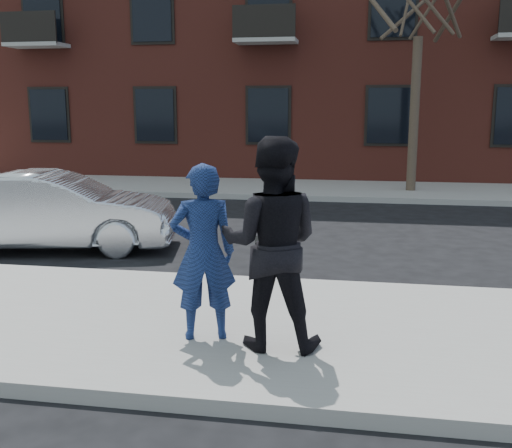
# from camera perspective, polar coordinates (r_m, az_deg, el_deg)

# --- Properties ---
(ground) EXTENTS (100.00, 100.00, 0.00)m
(ground) POSITION_cam_1_polar(r_m,az_deg,el_deg) (7.48, -14.85, -8.74)
(ground) COLOR black
(ground) RESTS_ON ground
(near_sidewalk) EXTENTS (50.00, 3.50, 0.15)m
(near_sidewalk) POSITION_cam_1_polar(r_m,az_deg,el_deg) (7.24, -15.70, -8.82)
(near_sidewalk) COLOR gray
(near_sidewalk) RESTS_ON ground
(near_curb) EXTENTS (50.00, 0.10, 0.15)m
(near_curb) POSITION_cam_1_polar(r_m,az_deg,el_deg) (8.82, -10.72, -4.99)
(near_curb) COLOR #999691
(near_curb) RESTS_ON ground
(far_sidewalk) EXTENTS (50.00, 3.50, 0.15)m
(far_sidewalk) POSITION_cam_1_polar(r_m,az_deg,el_deg) (18.04, 0.01, 3.46)
(far_sidewalk) COLOR gray
(far_sidewalk) RESTS_ON ground
(far_curb) EXTENTS (50.00, 0.10, 0.15)m
(far_curb) POSITION_cam_1_polar(r_m,az_deg,el_deg) (16.29, -1.06, 2.62)
(far_curb) COLOR #999691
(far_curb) RESTS_ON ground
(apartment_building) EXTENTS (24.30, 10.30, 12.30)m
(apartment_building) POSITION_cam_1_polar(r_m,az_deg,el_deg) (24.67, 7.70, 19.61)
(apartment_building) COLOR maroon
(apartment_building) RESTS_ON ground
(silver_sedan) EXTENTS (4.38, 2.25, 1.37)m
(silver_sedan) POSITION_cam_1_polar(r_m,az_deg,el_deg) (11.05, -18.65, 1.14)
(silver_sedan) COLOR #B7BABF
(silver_sedan) RESTS_ON ground
(man_hoodie) EXTENTS (0.76, 0.61, 1.80)m
(man_hoodie) POSITION_cam_1_polar(r_m,az_deg,el_deg) (6.06, -5.06, -2.70)
(man_hoodie) COLOR navy
(man_hoodie) RESTS_ON near_sidewalk
(man_peacoat) EXTENTS (1.04, 0.83, 2.08)m
(man_peacoat) POSITION_cam_1_polar(r_m,az_deg,el_deg) (5.80, 1.47, -1.91)
(man_peacoat) COLOR black
(man_peacoat) RESTS_ON near_sidewalk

